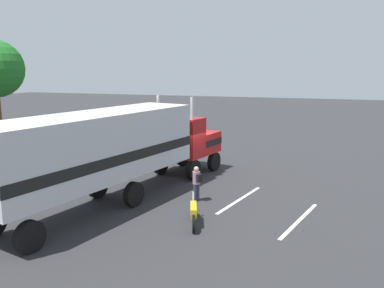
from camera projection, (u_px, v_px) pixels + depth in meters
name	position (u px, v px, depth m)	size (l,w,h in m)	color
ground_plane	(189.00, 176.00, 22.39)	(120.00, 120.00, 0.00)	#2D2D30
lane_stripe_near	(240.00, 200.00, 18.38)	(4.40, 0.16, 0.01)	silver
lane_stripe_mid	(299.00, 220.00, 15.91)	(4.40, 0.16, 0.01)	silver
semi_truck	(115.00, 147.00, 17.73)	(14.32, 6.07, 4.50)	#B21919
person_bystander	(197.00, 182.00, 18.02)	(0.43, 0.48, 1.63)	#2D3347
motorcycle	(193.00, 213.00, 15.41)	(2.04, 0.74, 1.12)	black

